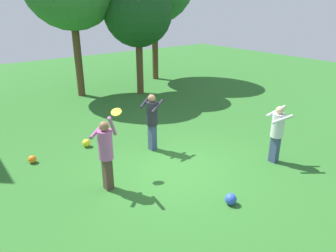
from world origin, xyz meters
name	(u,v)px	position (x,y,z in m)	size (l,w,h in m)	color
ground_plane	(176,169)	(0.00, 0.00, 0.00)	(40.00, 40.00, 0.00)	#2D6B28
person_thrower	(106,150)	(-1.90, 0.28, 1.05)	(0.69, 0.69, 1.93)	#4C382D
person_catcher	(152,117)	(0.21, 1.42, 1.05)	(0.72, 0.66, 1.75)	#38476B
person_bystander	(277,130)	(2.48, -1.33, 0.98)	(0.72, 0.69, 1.65)	#38476B
frisbee	(116,112)	(-1.27, 0.83, 1.69)	(0.37, 0.37, 0.14)	yellow
ball_yellow	(86,143)	(-1.32, 2.84, 0.13)	(0.25, 0.25, 0.25)	yellow
ball_blue	(231,199)	(-0.03, -1.98, 0.13)	(0.26, 0.26, 0.26)	blue
ball_orange	(32,159)	(-2.98, 2.77, 0.11)	(0.22, 0.22, 0.22)	orange
tree_right	(138,12)	(3.46, 7.10, 3.80)	(3.16, 3.16, 5.41)	brown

